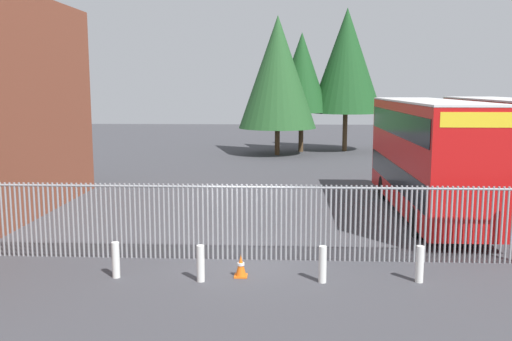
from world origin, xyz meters
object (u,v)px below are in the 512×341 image
at_px(bollard_near_left, 116,260).
at_px(double_decker_bus_near_gate, 506,146).
at_px(bollard_far_right, 420,264).
at_px(bollard_near_right, 323,264).
at_px(traffic_cone_by_gate, 241,266).
at_px(double_decker_bus_behind_fence_left, 428,153).
at_px(bollard_center_front, 201,263).

bearing_deg(bollard_near_left, double_decker_bus_near_gate, 36.78).
relative_size(double_decker_bus_near_gate, bollard_far_right, 11.38).
xyz_separation_m(bollard_near_right, traffic_cone_by_gate, (-2.11, 0.33, -0.19)).
distance_m(double_decker_bus_behind_fence_left, traffic_cone_by_gate, 10.30).
bearing_deg(bollard_near_right, traffic_cone_by_gate, 171.08).
xyz_separation_m(double_decker_bus_near_gate, bollard_center_front, (-11.51, -10.47, -1.95)).
relative_size(double_decker_bus_behind_fence_left, bollard_center_front, 11.38).
relative_size(double_decker_bus_near_gate, bollard_center_front, 11.38).
height_order(double_decker_bus_behind_fence_left, bollard_center_front, double_decker_bus_behind_fence_left).
bearing_deg(bollard_near_left, double_decker_bus_behind_fence_left, 38.38).
distance_m(bollard_far_right, traffic_cone_by_gate, 4.58).
xyz_separation_m(bollard_near_left, bollard_near_right, (5.35, -0.11, 0.00)).
relative_size(bollard_near_left, bollard_far_right, 1.00).
relative_size(bollard_near_left, bollard_near_right, 1.00).
height_order(bollard_center_front, traffic_cone_by_gate, bollard_center_front).
distance_m(bollard_center_front, bollard_far_right, 5.58).
relative_size(double_decker_bus_behind_fence_left, bollard_near_right, 11.38).
xyz_separation_m(bollard_center_front, traffic_cone_by_gate, (1.00, 0.41, -0.19)).
xyz_separation_m(double_decker_bus_behind_fence_left, bollard_near_left, (-9.87, -7.82, -1.95)).
xyz_separation_m(bollard_near_left, bollard_far_right, (7.82, 0.03, 0.00)).
height_order(double_decker_bus_near_gate, bollard_far_right, double_decker_bus_near_gate).
height_order(bollard_near_right, traffic_cone_by_gate, bollard_near_right).
bearing_deg(bollard_near_right, double_decker_bus_near_gate, 51.03).
distance_m(double_decker_bus_near_gate, bollard_center_front, 15.68).
height_order(bollard_far_right, traffic_cone_by_gate, bollard_far_right).
xyz_separation_m(bollard_near_right, bollard_far_right, (2.47, 0.14, 0.00)).
bearing_deg(double_decker_bus_behind_fence_left, bollard_center_front, -133.59).
height_order(bollard_near_left, bollard_far_right, same).
relative_size(double_decker_bus_behind_fence_left, bollard_near_left, 11.38).
bearing_deg(double_decker_bus_near_gate, bollard_center_front, -137.71).
height_order(bollard_center_front, bollard_far_right, same).
relative_size(bollard_near_left, bollard_center_front, 1.00).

